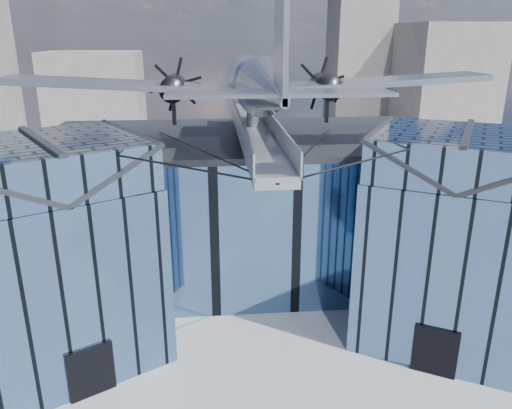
{
  "coord_description": "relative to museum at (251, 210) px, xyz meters",
  "views": [
    {
      "loc": [
        -2.48,
        -24.96,
        16.5
      ],
      "look_at": [
        0.0,
        2.0,
        7.2
      ],
      "focal_mm": 35.0,
      "sensor_mm": 36.0,
      "label": 1
    }
  ],
  "objects": [
    {
      "name": "ground_plane",
      "position": [
        -0.0,
        -5.82,
        -5.54
      ],
      "size": [
        120.0,
        120.0,
        0.0
      ],
      "primitive_type": "plane",
      "color": "gray"
    },
    {
      "name": "museum",
      "position": [
        0.0,
        0.0,
        0.0
      ],
      "size": [
        32.88,
        24.5,
        17.6
      ],
      "color": "#4A6C97",
      "rests_on": "ground"
    },
    {
      "name": "bg_towers",
      "position": [
        1.45,
        44.67,
        4.47
      ],
      "size": [
        77.0,
        24.5,
        26.0
      ],
      "color": "slate",
      "rests_on": "ground"
    }
  ]
}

